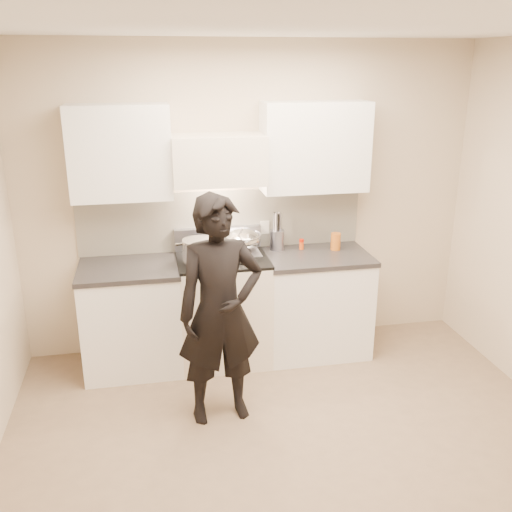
# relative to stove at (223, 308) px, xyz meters

# --- Properties ---
(ground_plane) EXTENTS (4.00, 4.00, 0.00)m
(ground_plane) POSITION_rel_stove_xyz_m (0.30, -1.42, -0.47)
(ground_plane) COLOR #856D53
(room_shell) EXTENTS (4.04, 3.54, 2.70)m
(room_shell) POSITION_rel_stove_xyz_m (0.24, -1.05, 1.12)
(room_shell) COLOR #C2B095
(room_shell) RESTS_ON ground
(stove) EXTENTS (0.76, 0.65, 0.96)m
(stove) POSITION_rel_stove_xyz_m (0.00, 0.00, 0.00)
(stove) COLOR silver
(stove) RESTS_ON ground
(counter_right) EXTENTS (0.92, 0.67, 0.92)m
(counter_right) POSITION_rel_stove_xyz_m (0.83, 0.00, -0.01)
(counter_right) COLOR white
(counter_right) RESTS_ON ground
(counter_left) EXTENTS (0.82, 0.67, 0.92)m
(counter_left) POSITION_rel_stove_xyz_m (-0.78, 0.00, -0.01)
(counter_left) COLOR white
(counter_left) RESTS_ON ground
(wok) EXTENTS (0.34, 0.41, 0.27)m
(wok) POSITION_rel_stove_xyz_m (0.20, 0.14, 0.57)
(wok) COLOR silver
(wok) RESTS_ON stove
(stock_pot) EXTENTS (0.39, 0.30, 0.18)m
(stock_pot) POSITION_rel_stove_xyz_m (-0.20, -0.10, 0.58)
(stock_pot) COLOR silver
(stock_pot) RESTS_ON stove
(utensil_crock) EXTENTS (0.13, 0.13, 0.34)m
(utensil_crock) POSITION_rel_stove_xyz_m (0.52, 0.19, 0.55)
(utensil_crock) COLOR #A5A9BE
(utensil_crock) RESTS_ON counter_right
(spice_jar) EXTENTS (0.04, 0.04, 0.09)m
(spice_jar) POSITION_rel_stove_xyz_m (0.74, 0.16, 0.49)
(spice_jar) COLOR #D04911
(spice_jar) RESTS_ON counter_right
(oil_glass) EXTENTS (0.09, 0.09, 0.15)m
(oil_glass) POSITION_rel_stove_xyz_m (1.03, 0.09, 0.52)
(oil_glass) COLOR #BF601A
(oil_glass) RESTS_ON counter_right
(person) EXTENTS (0.66, 0.47, 1.69)m
(person) POSITION_rel_stove_xyz_m (-0.14, -0.86, 0.37)
(person) COLOR black
(person) RESTS_ON ground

